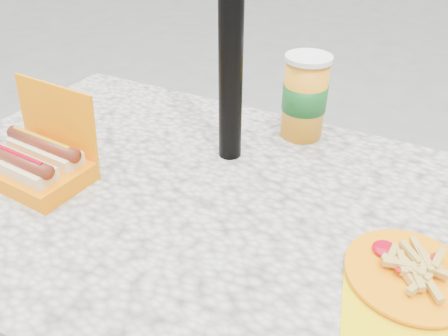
% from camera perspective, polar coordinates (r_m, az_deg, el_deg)
% --- Properties ---
extents(picnic_table, '(1.20, 0.80, 0.75)m').
position_cam_1_polar(picnic_table, '(0.94, -3.73, -8.42)').
color(picnic_table, beige).
rests_on(picnic_table, ground).
extents(hotdog_box, '(0.23, 0.17, 0.18)m').
position_cam_1_polar(hotdog_box, '(0.97, -23.41, 0.79)').
color(hotdog_box, orange).
rests_on(hotdog_box, picnic_table).
extents(fries_plate, '(0.20, 0.28, 0.04)m').
position_cam_1_polar(fries_plate, '(0.75, 22.97, -12.84)').
color(fries_plate, '#EDD000').
rests_on(fries_plate, picnic_table).
extents(soda_cup, '(0.11, 0.11, 0.20)m').
position_cam_1_polar(soda_cup, '(1.04, 10.48, 9.10)').
color(soda_cup, orange).
rests_on(soda_cup, picnic_table).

